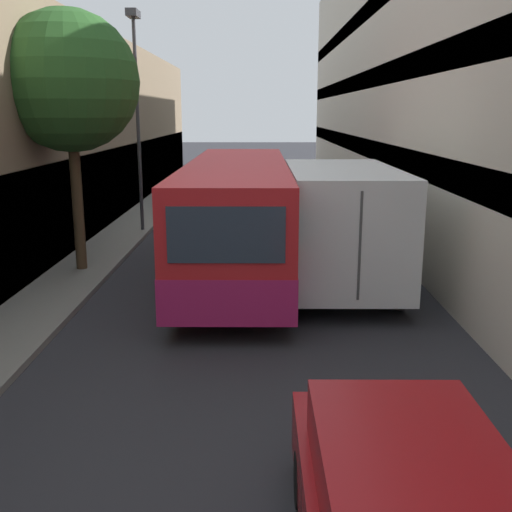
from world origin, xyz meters
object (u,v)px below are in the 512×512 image
Objects in this scene: box_truck at (337,219)px; street_tree_left at (69,82)px; bus at (238,213)px; street_lamp at (136,83)px; panel_van at (225,180)px.

street_tree_left reaches higher than box_truck.
street_lamp reaches higher than bus.
street_tree_left reaches higher than panel_van.
box_truck is 1.02× the size of street_lamp.
street_lamp is at bearing 135.01° from box_truck.
box_truck is at bearing -44.99° from street_lamp.
street_lamp is 1.12× the size of street_tree_left.
box_truck is at bearing -22.12° from bus.
panel_van is at bearing 94.96° from bus.
street_lamp is at bearing 83.85° from street_tree_left.
street_tree_left is at bearing 174.38° from box_truck.
bus is 2.43× the size of panel_van.
street_lamp reaches higher than box_truck.
box_truck is (2.52, -1.03, 0.03)m from bus.
box_truck is 13.60m from panel_van.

